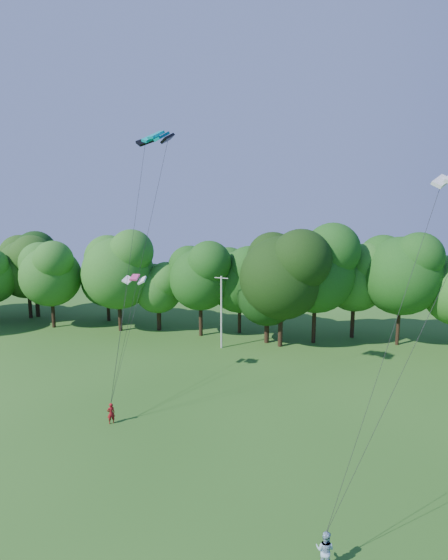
# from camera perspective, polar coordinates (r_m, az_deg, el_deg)

# --- Properties ---
(utility_pole) EXTENTS (1.60, 0.39, 8.05)m
(utility_pole) POSITION_cam_1_polar(r_m,az_deg,el_deg) (47.81, -0.34, -4.12)
(utility_pole) COLOR #B9B8AF
(utility_pole) RESTS_ON ground
(kite_flyer_left) EXTENTS (0.67, 0.66, 1.55)m
(kite_flyer_left) POSITION_cam_1_polar(r_m,az_deg,el_deg) (33.87, -14.54, -16.50)
(kite_flyer_left) COLOR maroon
(kite_flyer_left) RESTS_ON ground
(kite_flyer_right) EXTENTS (0.99, 0.86, 1.73)m
(kite_flyer_right) POSITION_cam_1_polar(r_m,az_deg,el_deg) (22.60, 13.06, -31.11)
(kite_flyer_right) COLOR #98B8D3
(kite_flyer_right) RESTS_ON ground
(kite_teal) EXTENTS (3.03, 2.25, 0.69)m
(kite_teal) POSITION_cam_1_polar(r_m,az_deg,el_deg) (32.08, -8.87, 18.22)
(kite_teal) COLOR #058E97
(kite_teal) RESTS_ON ground
(kite_pink) EXTENTS (1.97, 1.00, 0.46)m
(kite_pink) POSITION_cam_1_polar(r_m,az_deg,el_deg) (37.50, -11.58, 0.34)
(kite_pink) COLOR #D33A7A
(kite_pink) RESTS_ON ground
(tree_back_west) EXTENTS (8.87, 8.87, 12.91)m
(tree_back_west) POSITION_cam_1_polar(r_m,az_deg,el_deg) (65.86, -24.38, 2.29)
(tree_back_west) COLOR #312213
(tree_back_west) RESTS_ON ground
(tree_back_center) EXTENTS (10.10, 10.10, 14.70)m
(tree_back_center) POSITION_cam_1_polar(r_m,az_deg,el_deg) (47.78, 7.56, 1.94)
(tree_back_center) COLOR #2F2412
(tree_back_center) RESTS_ON ground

